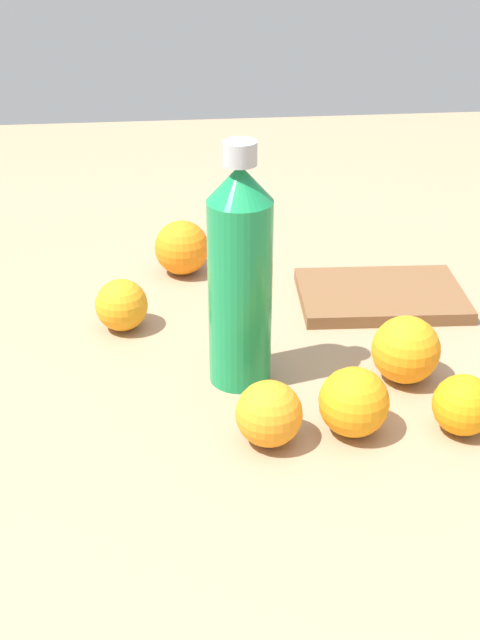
# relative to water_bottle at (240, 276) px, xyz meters

# --- Properties ---
(ground_plane) EXTENTS (2.40, 2.40, 0.00)m
(ground_plane) POSITION_rel_water_bottle_xyz_m (-0.04, -0.02, -0.14)
(ground_plane) COLOR #9E7F60
(water_bottle) EXTENTS (0.07, 0.07, 0.29)m
(water_bottle) POSITION_rel_water_bottle_xyz_m (0.00, 0.00, 0.00)
(water_bottle) COLOR #198C4C
(water_bottle) RESTS_ON ground_plane
(orange_0) EXTENTS (0.08, 0.08, 0.08)m
(orange_0) POSITION_rel_water_bottle_xyz_m (0.11, -0.12, -0.10)
(orange_0) COLOR orange
(orange_0) RESTS_ON ground_plane
(orange_1) EXTENTS (0.08, 0.08, 0.08)m
(orange_1) POSITION_rel_water_bottle_xyz_m (0.20, -0.02, -0.10)
(orange_1) COLOR orange
(orange_1) RESTS_ON ground_plane
(orange_2) EXTENTS (0.08, 0.08, 0.08)m
(orange_2) POSITION_rel_water_bottle_xyz_m (-0.06, 0.30, -0.10)
(orange_2) COLOR orange
(orange_2) RESTS_ON ground_plane
(orange_3) EXTENTS (0.07, 0.07, 0.07)m
(orange_3) POSITION_rel_water_bottle_xyz_m (0.23, -0.13, -0.10)
(orange_3) COLOR orange
(orange_3) RESTS_ON ground_plane
(orange_4) EXTENTS (0.07, 0.07, 0.07)m
(orange_4) POSITION_rel_water_bottle_xyz_m (-0.14, 0.14, -0.10)
(orange_4) COLOR orange
(orange_4) RESTS_ON ground_plane
(orange_5) EXTENTS (0.07, 0.07, 0.07)m
(orange_5) POSITION_rel_water_bottle_xyz_m (0.02, -0.13, -0.10)
(orange_5) COLOR orange
(orange_5) RESTS_ON ground_plane
(cutting_board) EXTENTS (0.24, 0.17, 0.02)m
(cutting_board) POSITION_rel_water_bottle_xyz_m (0.22, 0.18, -0.13)
(cutting_board) COLOR brown
(cutting_board) RESTS_ON ground_plane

